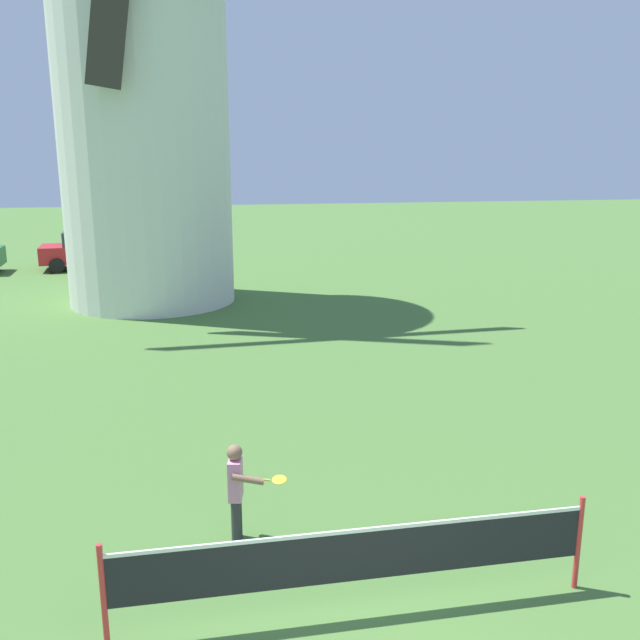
# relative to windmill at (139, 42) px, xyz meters

# --- Properties ---
(windmill) EXTENTS (10.42, 5.91, 16.68)m
(windmill) POSITION_rel_windmill_xyz_m (0.00, 0.00, 0.00)
(windmill) COLOR silver
(windmill) RESTS_ON ground_plane
(tennis_net) EXTENTS (5.04, 0.06, 1.10)m
(tennis_net) POSITION_rel_windmill_xyz_m (2.79, -16.26, -7.17)
(tennis_net) COLOR red
(tennis_net) RESTS_ON ground_plane
(player_far) EXTENTS (0.72, 0.62, 1.27)m
(player_far) POSITION_rel_windmill_xyz_m (1.70, -14.63, -7.14)
(player_far) COLOR #333338
(player_far) RESTS_ON ground_plane
(parked_car_red) EXTENTS (4.35, 2.14, 1.56)m
(parked_car_red) POSITION_rel_windmill_xyz_m (-2.69, 7.08, -7.05)
(parked_car_red) COLOR red
(parked_car_red) RESTS_ON ground_plane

